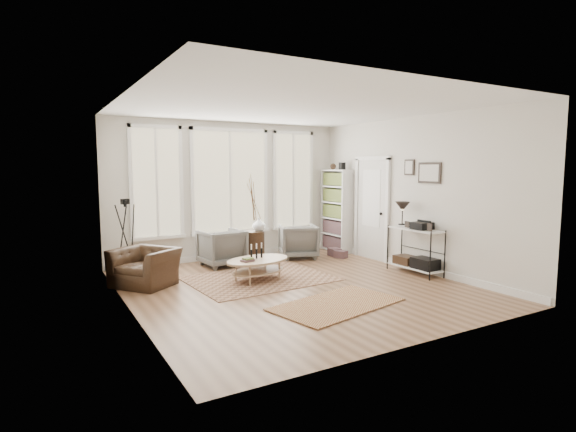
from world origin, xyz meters
TOP-DOWN VIEW (x-y plane):
  - room at (0.02, 0.03)m, footprint 5.50×5.54m
  - bay_window at (0.00, 2.71)m, footprint 4.14×0.12m
  - door at (2.57, 1.15)m, footprint 0.09×1.06m
  - bookcase at (2.44, 2.23)m, footprint 0.31×0.85m
  - low_shelf at (2.38, -0.30)m, footprint 0.38×1.08m
  - wall_art at (2.58, -0.27)m, footprint 0.04×0.88m
  - rug_main at (-0.28, 0.76)m, footprint 2.51×1.95m
  - rug_runner at (0.00, -1.14)m, footprint 2.05×1.42m
  - coffee_table at (-0.37, 0.66)m, footprint 1.34×1.02m
  - armchair_left at (-0.46, 2.09)m, footprint 0.84×0.86m
  - armchair_right at (1.26, 2.01)m, footprint 1.01×1.02m
  - side_table at (0.21, 2.02)m, footprint 0.43×0.43m
  - vase at (0.33, 2.03)m, footprint 0.28×0.28m
  - accent_chair at (-2.12, 1.31)m, footprint 1.26×1.23m
  - tripod_camera at (-2.23, 2.29)m, footprint 0.49×0.49m
  - book_stack_near at (2.05, 1.76)m, footprint 0.23×0.28m
  - book_stack_far at (2.05, 1.52)m, footprint 0.27×0.30m

SIDE VIEW (x-z plane):
  - rug_main at x=-0.28m, z-range 0.00..0.01m
  - rug_runner at x=0.00m, z-range 0.01..0.02m
  - book_stack_far at x=2.05m, z-range 0.00..0.16m
  - book_stack_near at x=2.05m, z-range 0.00..0.17m
  - coffee_table at x=-0.37m, z-range 0.02..0.57m
  - accent_chair at x=-2.12m, z-range 0.00..0.62m
  - armchair_right at x=1.26m, z-range 0.00..0.72m
  - armchair_left at x=-0.46m, z-range 0.00..0.73m
  - low_shelf at x=2.38m, z-range -0.14..1.16m
  - tripod_camera at x=-2.23m, z-range -0.05..1.33m
  - vase at x=0.33m, z-range 0.65..0.93m
  - side_table at x=0.21m, z-range -0.03..1.79m
  - bookcase at x=2.44m, z-range -0.07..1.99m
  - door at x=2.57m, z-range 0.01..2.23m
  - room at x=0.02m, z-range -0.02..2.88m
  - bay_window at x=0.00m, z-range 0.49..2.73m
  - wall_art at x=2.58m, z-range 1.66..2.10m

